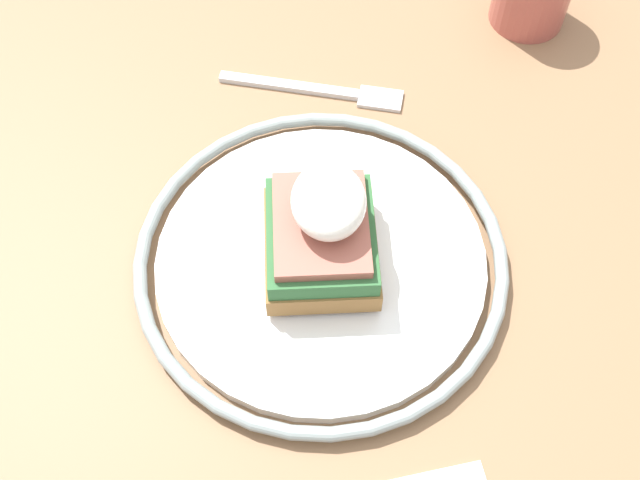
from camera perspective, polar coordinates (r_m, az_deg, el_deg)
The scene contains 4 objects.
dining_table at distance 0.72m, azimuth -0.04°, elevation -5.81°, with size 0.89×0.73×0.78m.
plate at distance 0.57m, azimuth -0.00°, elevation -1.42°, with size 0.27×0.27×0.02m.
sandwich at distance 0.54m, azimuth 0.19°, elevation 0.69°, with size 0.09×0.08×0.08m.
fork at distance 0.68m, azimuth 0.05°, elevation 10.60°, with size 0.05×0.15×0.00m.
Camera 1 is at (0.31, -0.01, 1.28)m, focal length 45.00 mm.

